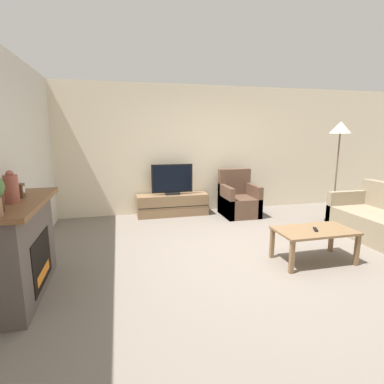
% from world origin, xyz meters
% --- Properties ---
extents(ground_plane, '(24.00, 24.00, 0.00)m').
position_xyz_m(ground_plane, '(0.00, 0.00, 0.00)').
color(ground_plane, slate).
extents(wall_back, '(12.00, 0.06, 2.70)m').
position_xyz_m(wall_back, '(0.00, 2.61, 1.35)').
color(wall_back, beige).
rests_on(wall_back, ground).
extents(wall_left, '(0.06, 12.00, 2.70)m').
position_xyz_m(wall_left, '(-3.06, 0.00, 1.35)').
color(wall_left, beige).
rests_on(wall_left, ground).
extents(fireplace, '(0.51, 1.45, 1.03)m').
position_xyz_m(fireplace, '(-2.83, -0.42, 0.53)').
color(fireplace, '#564C47').
rests_on(fireplace, ground).
extents(mantel_vase_centre_left, '(0.13, 0.13, 0.32)m').
position_xyz_m(mantel_vase_centre_left, '(-2.81, -0.53, 1.18)').
color(mantel_vase_centre_left, '#994C3D').
rests_on(mantel_vase_centre_left, fireplace).
extents(mantel_clock, '(0.08, 0.11, 0.15)m').
position_xyz_m(mantel_clock, '(-2.81, -0.28, 1.11)').
color(mantel_clock, brown).
rests_on(mantel_clock, fireplace).
extents(tv_stand, '(1.48, 0.42, 0.45)m').
position_xyz_m(tv_stand, '(-0.73, 2.33, 0.22)').
color(tv_stand, brown).
rests_on(tv_stand, ground).
extents(tv, '(0.86, 0.18, 0.63)m').
position_xyz_m(tv, '(-0.73, 2.33, 0.74)').
color(tv, black).
rests_on(tv, tv_stand).
extents(armchair, '(0.70, 0.76, 0.95)m').
position_xyz_m(armchair, '(0.63, 2.01, 0.30)').
color(armchair, brown).
rests_on(armchair, ground).
extents(coffee_table, '(1.03, 0.57, 0.45)m').
position_xyz_m(coffee_table, '(0.70, -0.42, 0.39)').
color(coffee_table, brown).
rests_on(coffee_table, ground).
extents(remote, '(0.10, 0.15, 0.02)m').
position_xyz_m(remote, '(0.70, -0.44, 0.46)').
color(remote, black).
rests_on(remote, coffee_table).
extents(floor_lamp, '(0.39, 0.39, 1.92)m').
position_xyz_m(floor_lamp, '(2.27, 1.16, 1.71)').
color(floor_lamp, black).
rests_on(floor_lamp, ground).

